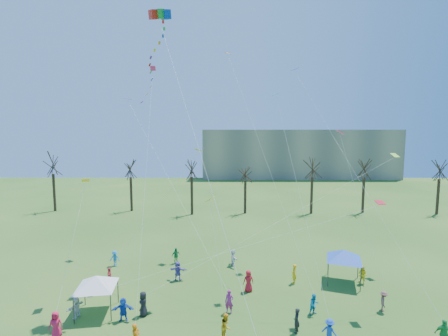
{
  "coord_description": "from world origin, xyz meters",
  "views": [
    {
      "loc": [
        -1.04,
        -17.49,
        13.37
      ],
      "look_at": [
        -1.18,
        5.0,
        11.0
      ],
      "focal_mm": 25.0,
      "sensor_mm": 36.0,
      "label": 1
    }
  ],
  "objects_px": {
    "big_box_kite": "(157,63)",
    "canopy_tent_white": "(96,281)",
    "canopy_tent_blue": "(344,255)",
    "distant_building": "(298,154)"
  },
  "relations": [
    {
      "from": "canopy_tent_white",
      "to": "canopy_tent_blue",
      "type": "distance_m",
      "value": 21.03
    },
    {
      "from": "big_box_kite",
      "to": "canopy_tent_white",
      "type": "xyz_separation_m",
      "value": [
        -4.26,
        -2.97,
        -16.52
      ]
    },
    {
      "from": "canopy_tent_blue",
      "to": "canopy_tent_white",
      "type": "bearing_deg",
      "value": -166.13
    },
    {
      "from": "canopy_tent_white",
      "to": "canopy_tent_blue",
      "type": "bearing_deg",
      "value": 13.87
    },
    {
      "from": "canopy_tent_white",
      "to": "canopy_tent_blue",
      "type": "xyz_separation_m",
      "value": [
        20.42,
        5.04,
        0.12
      ]
    },
    {
      "from": "distant_building",
      "to": "big_box_kite",
      "type": "height_order",
      "value": "big_box_kite"
    },
    {
      "from": "big_box_kite",
      "to": "canopy_tent_blue",
      "type": "distance_m",
      "value": 23.11
    },
    {
      "from": "canopy_tent_white",
      "to": "canopy_tent_blue",
      "type": "height_order",
      "value": "canopy_tent_blue"
    },
    {
      "from": "distant_building",
      "to": "big_box_kite",
      "type": "bearing_deg",
      "value": -110.98
    },
    {
      "from": "distant_building",
      "to": "canopy_tent_white",
      "type": "relative_size",
      "value": 15.52
    }
  ]
}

